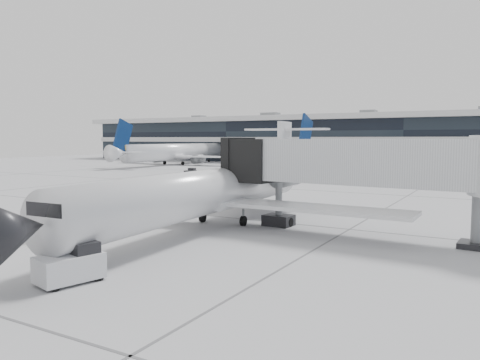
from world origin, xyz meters
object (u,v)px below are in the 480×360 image
Objects in this scene: ramp_worker at (43,226)px; baggage_tug at (71,265)px; jet_bridge at (381,164)px; regional_jet at (214,189)px.

ramp_worker reaches higher than baggage_tug.
ramp_worker is at bearing -143.66° from jet_bridge.
jet_bridge is 17.63m from baggage_tug.
baggage_tug is at bearing -117.00° from jet_bridge.
regional_jet is 18.29× the size of ramp_worker.
ramp_worker is at bearing 163.59° from baggage_tug.
jet_bridge reaches higher than ramp_worker.
ramp_worker is 8.64m from baggage_tug.
regional_jet reaches higher than jet_bridge.
baggage_tug is at bearing -86.72° from regional_jet.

